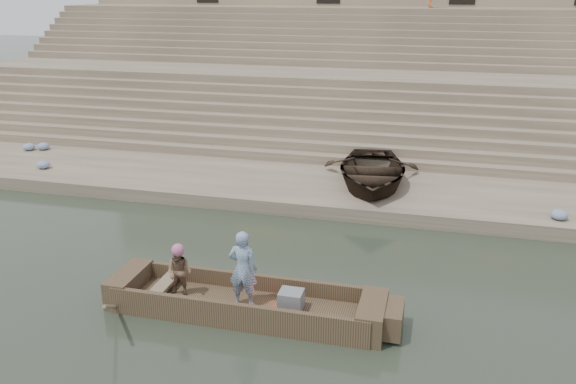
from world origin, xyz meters
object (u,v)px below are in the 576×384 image
at_px(rowing_man, 179,272).
at_px(television, 291,300).
at_px(beached_rowboat, 371,171).
at_px(main_rowboat, 245,308).
at_px(standing_man, 243,269).

distance_m(rowing_man, television, 2.33).
xyz_separation_m(television, beached_rowboat, (0.65, 7.55, 0.43)).
height_order(rowing_man, beached_rowboat, rowing_man).
distance_m(main_rowboat, rowing_man, 1.51).
relative_size(main_rowboat, standing_man, 3.15).
distance_m(television, beached_rowboat, 7.59).
bearing_deg(beached_rowboat, standing_man, -108.63).
bearing_deg(television, main_rowboat, 180.00).
xyz_separation_m(standing_man, beached_rowboat, (1.60, 7.60, -0.16)).
height_order(main_rowboat, beached_rowboat, beached_rowboat).
bearing_deg(beached_rowboat, rowing_man, -118.02).
xyz_separation_m(main_rowboat, beached_rowboat, (1.60, 7.55, 0.74)).
distance_m(main_rowboat, beached_rowboat, 7.75).
bearing_deg(television, beached_rowboat, 85.06).
bearing_deg(television, standing_man, -177.12).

